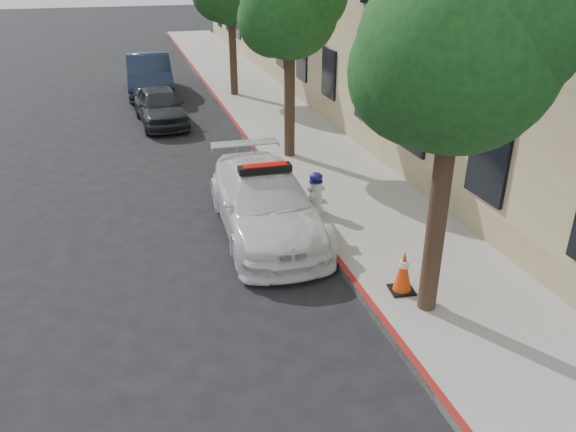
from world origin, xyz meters
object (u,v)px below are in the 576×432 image
(parked_car_mid, at_px, (160,106))
(parked_car_far, at_px, (149,75))
(fire_hydrant, at_px, (316,193))
(traffic_cone, at_px, (403,271))
(police_car, at_px, (266,202))

(parked_car_mid, distance_m, parked_car_far, 4.65)
(fire_hydrant, bearing_deg, parked_car_mid, 114.62)
(parked_car_far, bearing_deg, parked_car_mid, -87.62)
(parked_car_mid, bearing_deg, traffic_cone, -80.40)
(police_car, bearing_deg, fire_hydrant, 18.46)
(parked_car_far, relative_size, traffic_cone, 6.40)
(police_car, height_order, parked_car_mid, police_car)
(police_car, height_order, traffic_cone, police_car)
(fire_hydrant, distance_m, traffic_cone, 3.55)
(police_car, bearing_deg, parked_car_mid, 100.67)
(fire_hydrant, bearing_deg, parked_car_far, 109.11)
(fire_hydrant, height_order, traffic_cone, fire_hydrant)
(parked_car_mid, relative_size, fire_hydrant, 4.01)
(parked_car_far, distance_m, traffic_cone, 17.26)
(parked_car_far, bearing_deg, fire_hydrant, -76.66)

